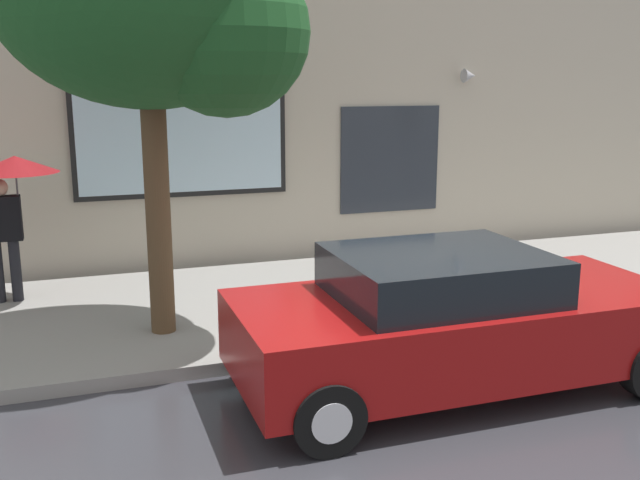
{
  "coord_description": "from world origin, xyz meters",
  "views": [
    {
      "loc": [
        -2.85,
        -6.06,
        3.06
      ],
      "look_at": [
        -0.14,
        1.8,
        1.2
      ],
      "focal_mm": 40.73,
      "sensor_mm": 36.0,
      "label": 1
    }
  ],
  "objects_px": {
    "street_tree": "(163,2)",
    "fire_hydrant": "(474,274)",
    "pedestrian_with_umbrella": "(11,184)",
    "parked_car": "(453,320)"
  },
  "relations": [
    {
      "from": "pedestrian_with_umbrella",
      "to": "street_tree",
      "type": "bearing_deg",
      "value": -46.98
    },
    {
      "from": "fire_hydrant",
      "to": "street_tree",
      "type": "height_order",
      "value": "street_tree"
    },
    {
      "from": "street_tree",
      "to": "pedestrian_with_umbrella",
      "type": "bearing_deg",
      "value": 133.02
    },
    {
      "from": "fire_hydrant",
      "to": "pedestrian_with_umbrella",
      "type": "bearing_deg",
      "value": 159.53
    },
    {
      "from": "fire_hydrant",
      "to": "pedestrian_with_umbrella",
      "type": "relative_size",
      "value": 0.42
    },
    {
      "from": "fire_hydrant",
      "to": "pedestrian_with_umbrella",
      "type": "distance_m",
      "value": 6.14
    },
    {
      "from": "fire_hydrant",
      "to": "pedestrian_with_umbrella",
      "type": "xyz_separation_m",
      "value": [
        -5.65,
        2.11,
        1.17
      ]
    },
    {
      "from": "street_tree",
      "to": "fire_hydrant",
      "type": "bearing_deg",
      "value": -2.66
    },
    {
      "from": "parked_car",
      "to": "pedestrian_with_umbrella",
      "type": "distance_m",
      "value": 5.95
    },
    {
      "from": "parked_car",
      "to": "pedestrian_with_umbrella",
      "type": "xyz_separation_m",
      "value": [
        -4.23,
        4.06,
        1.01
      ]
    }
  ]
}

